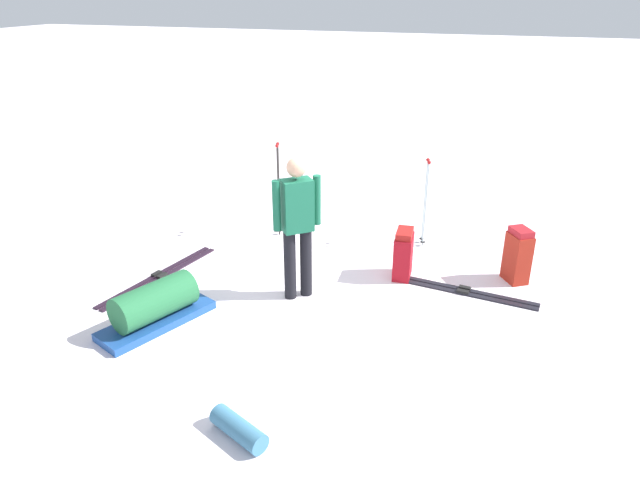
{
  "coord_description": "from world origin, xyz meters",
  "views": [
    {
      "loc": [
        -5.7,
        -1.92,
        3.41
      ],
      "look_at": [
        0.0,
        0.0,
        0.7
      ],
      "focal_mm": 32.03,
      "sensor_mm": 36.0,
      "label": 1
    }
  ],
  "objects": [
    {
      "name": "ski_pair_far",
      "position": [
        0.57,
        -1.64,
        0.01
      ],
      "size": [
        0.38,
        1.76,
        0.05
      ],
      "color": "black",
      "rests_on": "ground_plane"
    },
    {
      "name": "ski_poles_planted_near",
      "position": [
        1.53,
        1.15,
        0.76
      ],
      "size": [
        0.18,
        0.1,
        1.37
      ],
      "color": "black",
      "rests_on": "ground_plane"
    },
    {
      "name": "sleeping_mat_rolled",
      "position": [
        -2.49,
        -0.14,
        0.09
      ],
      "size": [
        0.39,
        0.58,
        0.18
      ],
      "primitive_type": "cylinder",
      "rotation": [
        0.0,
        1.57,
        1.14
      ],
      "color": "teal",
      "rests_on": "ground_plane"
    },
    {
      "name": "ski_poles_planted_far",
      "position": [
        1.81,
        -0.94,
        0.7
      ],
      "size": [
        0.18,
        0.1,
        1.25
      ],
      "color": "#A9BFC1",
      "rests_on": "ground_plane"
    },
    {
      "name": "gear_sled",
      "position": [
        -1.22,
        1.47,
        0.22
      ],
      "size": [
        1.36,
        0.91,
        0.49
      ],
      "color": "navy",
      "rests_on": "ground_plane"
    },
    {
      "name": "ski_pair_near",
      "position": [
        -0.26,
        2.07,
        0.01
      ],
      "size": [
        1.91,
        0.57,
        0.05
      ],
      "color": "black",
      "rests_on": "ground_plane"
    },
    {
      "name": "backpack_bright",
      "position": [
        0.74,
        -0.85,
        0.31
      ],
      "size": [
        0.39,
        0.24,
        0.64
      ],
      "color": "maroon",
      "rests_on": "ground_plane"
    },
    {
      "name": "skier_standing",
      "position": [
        -0.14,
        0.22,
        0.95
      ],
      "size": [
        0.4,
        0.45,
        1.7
      ],
      "color": "black",
      "rests_on": "ground_plane"
    },
    {
      "name": "ground_plane",
      "position": [
        0.0,
        0.0,
        0.0
      ],
      "size": [
        80.0,
        80.0,
        0.0
      ],
      "primitive_type": "plane",
      "color": "white"
    },
    {
      "name": "backpack_large_dark",
      "position": [
        1.08,
        -2.21,
        0.35
      ],
      "size": [
        0.38,
        0.36,
        0.71
      ],
      "color": "maroon",
      "rests_on": "ground_plane"
    }
  ]
}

